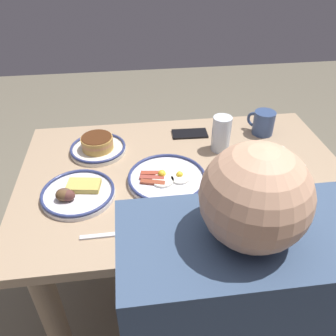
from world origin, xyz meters
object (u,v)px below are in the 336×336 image
(plate_far_side, at_px, (77,193))
(tea_spoon, at_px, (162,220))
(paper_napkin, at_px, (277,159))
(plate_far_companion, at_px, (98,146))
(butter_knife, at_px, (121,234))
(cell_phone, at_px, (190,134))
(drinking_glass, at_px, (221,135))
(fork_near, at_px, (213,221))
(coffee_mug, at_px, (263,122))
(plate_near_main, at_px, (167,178))
(plate_center_pancakes, at_px, (282,196))

(plate_far_side, distance_m, tea_spoon, 0.30)
(paper_napkin, bearing_deg, plate_far_companion, -12.26)
(butter_knife, bearing_deg, cell_phone, -119.35)
(drinking_glass, distance_m, fork_near, 0.40)
(coffee_mug, xyz_separation_m, paper_napkin, (0.01, 0.20, -0.05))
(plate_far_companion, bearing_deg, plate_far_side, 77.19)
(plate_far_side, distance_m, coffee_mug, 0.79)
(plate_near_main, xyz_separation_m, butter_knife, (0.16, 0.22, -0.01))
(plate_far_side, xyz_separation_m, cell_phone, (-0.43, -0.34, -0.01))
(plate_far_companion, height_order, cell_phone, plate_far_companion)
(plate_far_companion, height_order, paper_napkin, plate_far_companion)
(plate_center_pancakes, distance_m, fork_near, 0.24)
(plate_near_main, bearing_deg, drinking_glass, -143.25)
(plate_far_companion, distance_m, drinking_glass, 0.47)
(plate_far_companion, bearing_deg, plate_center_pancakes, 148.32)
(coffee_mug, bearing_deg, plate_far_side, 23.17)
(plate_near_main, bearing_deg, coffee_mug, -148.09)
(paper_napkin, bearing_deg, drinking_glass, -26.93)
(plate_center_pancakes, distance_m, cell_phone, 0.49)
(cell_phone, bearing_deg, tea_spoon, 72.55)
(butter_knife, bearing_deg, paper_napkin, -152.89)
(plate_center_pancakes, height_order, fork_near, plate_center_pancakes)
(plate_center_pancakes, distance_m, plate_far_side, 0.65)
(coffee_mug, height_order, cell_phone, coffee_mug)
(coffee_mug, distance_m, paper_napkin, 0.20)
(coffee_mug, height_order, drinking_glass, drinking_glass)
(plate_far_side, distance_m, drinking_glass, 0.57)
(tea_spoon, bearing_deg, plate_far_side, -29.18)
(paper_napkin, relative_size, butter_knife, 0.65)
(plate_center_pancakes, xyz_separation_m, drinking_glass, (0.12, -0.32, 0.04))
(cell_phone, height_order, tea_spoon, tea_spoon)
(plate_near_main, relative_size, plate_far_side, 1.14)
(butter_knife, xyz_separation_m, tea_spoon, (-0.12, -0.04, 0.00))
(plate_near_main, bearing_deg, plate_far_side, 8.23)
(plate_far_side, xyz_separation_m, fork_near, (-0.41, 0.17, -0.01))
(coffee_mug, distance_m, butter_knife, 0.77)
(fork_near, distance_m, tea_spoon, 0.15)
(cell_phone, relative_size, paper_napkin, 0.96)
(plate_far_companion, bearing_deg, fork_near, 129.48)
(plate_far_side, bearing_deg, fork_near, 157.90)
(fork_near, xyz_separation_m, tea_spoon, (0.15, -0.02, 0.00))
(plate_far_side, bearing_deg, coffee_mug, -156.83)
(cell_phone, distance_m, tea_spoon, 0.51)
(plate_near_main, xyz_separation_m, cell_phone, (-0.13, -0.29, -0.01))
(plate_far_side, xyz_separation_m, paper_napkin, (-0.72, -0.12, -0.01))
(plate_far_side, height_order, coffee_mug, coffee_mug)
(plate_near_main, height_order, coffee_mug, coffee_mug)
(plate_far_companion, distance_m, plate_far_side, 0.26)
(fork_near, height_order, tea_spoon, tea_spoon)
(plate_center_pancakes, distance_m, tea_spoon, 0.39)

